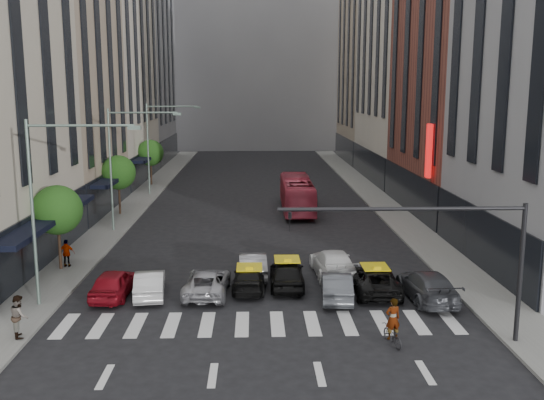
{
  "coord_description": "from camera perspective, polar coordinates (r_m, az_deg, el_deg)",
  "views": [
    {
      "loc": [
        -0.41,
        -24.59,
        10.51
      ],
      "look_at": [
        0.64,
        10.96,
        4.0
      ],
      "focal_mm": 40.0,
      "sensor_mm": 36.0,
      "label": 1
    }
  ],
  "objects": [
    {
      "name": "building_left_b",
      "position": [
        55.16,
        -19.59,
        11.34
      ],
      "size": [
        8.0,
        16.0,
        24.0
      ],
      "primitive_type": "cube",
      "color": "tan",
      "rests_on": "ground"
    },
    {
      "name": "sidewalk_right",
      "position": [
        56.84,
        10.44,
        -0.38
      ],
      "size": [
        3.0,
        96.0,
        0.15
      ],
      "primitive_type": "cube",
      "color": "slate",
      "rests_on": "ground"
    },
    {
      "name": "sidewalk_left",
      "position": [
        56.67,
        -12.94,
        -0.5
      ],
      "size": [
        3.0,
        96.0,
        0.15
      ],
      "primitive_type": "cube",
      "color": "slate",
      "rests_on": "ground"
    },
    {
      "name": "building_right_b",
      "position": [
        54.5,
        17.37,
        12.53
      ],
      "size": [
        8.0,
        18.0,
        26.0
      ],
      "primitive_type": "cube",
      "color": "brown",
      "rests_on": "ground"
    },
    {
      "name": "car_silver",
      "position": [
        31.88,
        -6.14,
        -7.69
      ],
      "size": [
        2.4,
        4.84,
        1.32
      ],
      "primitive_type": "imported",
      "rotation": [
        0.0,
        0.0,
        3.1
      ],
      "color": "#A5A5AA",
      "rests_on": "ground"
    },
    {
      "name": "tree_mid",
      "position": [
        52.31,
        -14.26,
        2.52
      ],
      "size": [
        2.88,
        2.88,
        4.95
      ],
      "color": "black",
      "rests_on": "sidewalk_left"
    },
    {
      "name": "building_left_d",
      "position": [
        91.22,
        -12.49,
        12.96
      ],
      "size": [
        8.0,
        18.0,
        30.0
      ],
      "primitive_type": "cube",
      "color": "gray",
      "rests_on": "ground"
    },
    {
      "name": "ground",
      "position": [
        26.74,
        -0.69,
        -12.77
      ],
      "size": [
        160.0,
        160.0,
        0.0
      ],
      "primitive_type": "plane",
      "color": "black",
      "rests_on": "ground"
    },
    {
      "name": "rider",
      "position": [
        25.87,
        11.35,
        -9.69
      ],
      "size": [
        0.73,
        0.57,
        1.78
      ],
      "primitive_type": "imported",
      "rotation": [
        0.0,
        0.0,
        3.38
      ],
      "color": "gray",
      "rests_on": "motorcycle"
    },
    {
      "name": "motorcycle",
      "position": [
        26.34,
        11.25,
        -12.37
      ],
      "size": [
        0.91,
        1.67,
        0.83
      ],
      "primitive_type": "imported",
      "rotation": [
        0.0,
        0.0,
        3.38
      ],
      "color": "#232326",
      "rests_on": "ground"
    },
    {
      "name": "streetlamp_far",
      "position": [
        61.52,
        -10.75,
        5.9
      ],
      "size": [
        5.38,
        0.25,
        9.0
      ],
      "color": "gray",
      "rests_on": "sidewalk_left"
    },
    {
      "name": "streetlamp_mid",
      "position": [
        45.85,
        -13.85,
        4.31
      ],
      "size": [
        5.38,
        0.25,
        9.0
      ],
      "color": "gray",
      "rests_on": "sidewalk_left"
    },
    {
      "name": "traffic_signal",
      "position": [
        25.66,
        16.81,
        -3.69
      ],
      "size": [
        10.1,
        0.2,
        6.0
      ],
      "color": "black",
      "rests_on": "ground"
    },
    {
      "name": "building_far",
      "position": [
        109.85,
        -1.52,
        14.28
      ],
      "size": [
        30.0,
        10.0,
        36.0
      ],
      "primitive_type": "cube",
      "color": "gray",
      "rests_on": "ground"
    },
    {
      "name": "building_right_d",
      "position": [
        91.33,
        9.53,
        12.42
      ],
      "size": [
        8.0,
        18.0,
        28.0
      ],
      "primitive_type": "cube",
      "color": "tan",
      "rests_on": "ground"
    },
    {
      "name": "car_row2_right",
      "position": [
        34.82,
        5.76,
        -5.93
      ],
      "size": [
        2.45,
        5.4,
        1.53
      ],
      "primitive_type": "imported",
      "rotation": [
        0.0,
        0.0,
        3.2
      ],
      "color": "white",
      "rests_on": "ground"
    },
    {
      "name": "bus",
      "position": [
        52.89,
        2.36,
        0.55
      ],
      "size": [
        2.56,
        10.76,
        2.99
      ],
      "primitive_type": "imported",
      "rotation": [
        0.0,
        0.0,
        3.14
      ],
      "color": "#C1384F",
      "rests_on": "ground"
    },
    {
      "name": "taxi_left",
      "position": [
        32.42,
        -2.13,
        -7.41
      ],
      "size": [
        1.91,
        4.3,
        1.23
      ],
      "primitive_type": "imported",
      "rotation": [
        0.0,
        0.0,
        3.1
      ],
      "color": "black",
      "rests_on": "ground"
    },
    {
      "name": "taxi_right",
      "position": [
        32.42,
        9.64,
        -7.41
      ],
      "size": [
        2.44,
        5.02,
        1.38
      ],
      "primitive_type": "imported",
      "rotation": [
        0.0,
        0.0,
        3.11
      ],
      "color": "black",
      "rests_on": "ground"
    },
    {
      "name": "building_left_c",
      "position": [
        72.9,
        -15.44,
        15.91
      ],
      "size": [
        8.0,
        20.0,
        36.0
      ],
      "primitive_type": "cube",
      "color": "beige",
      "rests_on": "ground"
    },
    {
      "name": "car_row2_left",
      "position": [
        34.52,
        -1.85,
        -6.11
      ],
      "size": [
        1.69,
        4.43,
        1.44
      ],
      "primitive_type": "imported",
      "rotation": [
        0.0,
        0.0,
        3.18
      ],
      "color": "#939297",
      "rests_on": "ground"
    },
    {
      "name": "pedestrian_near",
      "position": [
        28.19,
        -22.7,
        -10.04
      ],
      "size": [
        0.99,
        1.09,
        1.83
      ],
      "primitive_type": "imported",
      "rotation": [
        0.0,
        0.0,
        1.98
      ],
      "color": "gray",
      "rests_on": "sidewalk_left"
    },
    {
      "name": "car_red",
      "position": [
        32.34,
        -14.68,
        -7.58
      ],
      "size": [
        1.93,
        4.36,
        1.46
      ],
      "primitive_type": "imported",
      "rotation": [
        0.0,
        0.0,
        3.09
      ],
      "color": "maroon",
      "rests_on": "ground"
    },
    {
      "name": "car_grey_mid",
      "position": [
        31.2,
        6.09,
        -8.01
      ],
      "size": [
        1.83,
        4.36,
        1.4
      ],
      "primitive_type": "imported",
      "rotation": [
        0.0,
        0.0,
        3.06
      ],
      "color": "#474A50",
      "rests_on": "ground"
    },
    {
      "name": "liberty_sign",
      "position": [
        46.67,
        14.55,
        4.5
      ],
      "size": [
        0.3,
        0.7,
        4.0
      ],
      "color": "red",
      "rests_on": "ground"
    },
    {
      "name": "car_white_front",
      "position": [
        32.05,
        -11.43,
        -7.69
      ],
      "size": [
        1.93,
        4.3,
        1.37
      ],
      "primitive_type": "imported",
      "rotation": [
        0.0,
        0.0,
        3.26
      ],
      "color": "#BABABA",
      "rests_on": "ground"
    },
    {
      "name": "taxi_center",
      "position": [
        32.79,
        1.42,
        -6.92
      ],
      "size": [
        1.9,
        4.53,
        1.53
      ],
      "primitive_type": "imported",
      "rotation": [
        0.0,
        0.0,
        3.12
      ],
      "color": "black",
      "rests_on": "ground"
    },
    {
      "name": "tree_near",
      "position": [
        37.06,
        -19.56,
        -0.9
      ],
      "size": [
        2.88,
        2.88,
        4.95
      ],
      "color": "black",
      "rests_on": "sidewalk_left"
    },
    {
      "name": "streetlamp_near",
      "position": [
        30.52,
        -20.07,
        1.06
      ],
      "size": [
        5.38,
        0.25,
        9.0
      ],
      "color": "gray",
      "rests_on": "sidewalk_left"
    },
    {
      "name": "pedestrian_far",
      "position": [
        37.92,
        -18.75,
        -4.76
      ],
      "size": [
        0.98,
        0.44,
        1.64
      ],
      "primitive_type": "imported",
      "rotation": [
        0.0,
        0.0,
        3.1
      ],
      "color": "gray",
      "rests_on": "sidewalk_left"
    },
    {
      "name": "tree_far",
      "position": [
        67.9,
        -11.37,
        4.37
      ],
      "size": [
        2.88,
        2.88,
        4.95
      ],
      "color": "black",
      "rests_on": "sidewalk_left"
    },
    {
      "name": "car_grey_curb",
      "position": [
        31.86,
        14.42,
        -7.81
      ],
      "size": [
        2.39,
        5.26,
        1.49
      ],
      "primitive_type": "imported",
      "rotation": [
        0.0,
        0.0,
        3.2
      ],
      "color": "#404247",
      "rests_on": "ground"
    },
    {
      "name": "building_right_c",
      "position": [
        73.32,
        12.66,
        17.57
      ],
      "size": [
        8.0,
        20.0,
        40.0
      ],
      "primitive_type": "cube",
      "color": "beige",
      "rests_on": "ground"
    }
  ]
}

